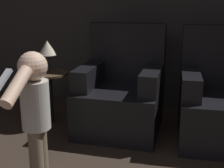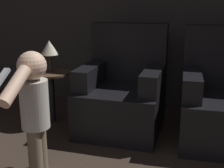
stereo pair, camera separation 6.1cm
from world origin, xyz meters
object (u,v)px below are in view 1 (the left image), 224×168
object	(u,v)px
armchair_left	(121,94)
person_toddler	(35,105)
lamp	(47,49)
armchair_right	(223,102)

from	to	relation	value
armchair_left	person_toddler	bearing A→B (deg)	-111.30
armchair_left	person_toddler	distance (m)	1.09
armchair_left	person_toddler	xyz separation A→B (m)	(-0.38, -1.00, 0.20)
armchair_left	lamp	xyz separation A→B (m)	(-0.74, -0.06, 0.43)
person_toddler	lamp	size ratio (longest dim) A/B	2.86
armchair_left	person_toddler	size ratio (longest dim) A/B	1.10
armchair_left	armchair_right	world-z (taller)	same
armchair_left	lamp	distance (m)	0.86
person_toddler	lamp	xyz separation A→B (m)	(-0.36, 0.94, 0.23)
armchair_right	person_toddler	size ratio (longest dim) A/B	1.10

